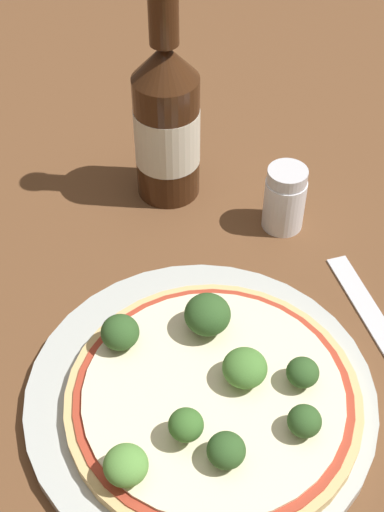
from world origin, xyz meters
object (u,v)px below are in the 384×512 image
object	(u,v)px
pepper_shaker	(285,199)
fork	(382,331)
beer_bottle	(167,121)
pizza	(213,398)

from	to	relation	value
pepper_shaker	fork	size ratio (longest dim) A/B	0.37
beer_bottle	pepper_shaker	world-z (taller)	beer_bottle
beer_bottle	fork	size ratio (longest dim) A/B	1.25
beer_bottle	pepper_shaker	size ratio (longest dim) A/B	3.34
pizza	fork	distance (m)	0.16
pepper_shaker	fork	xyz separation A→B (m)	(-0.01, -0.15, -0.03)
beer_bottle	fork	distance (m)	0.26
pizza	fork	bearing A→B (deg)	-4.84
fork	pepper_shaker	bearing A→B (deg)	11.57
pizza	fork	xyz separation A→B (m)	(0.16, -0.01, -0.02)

